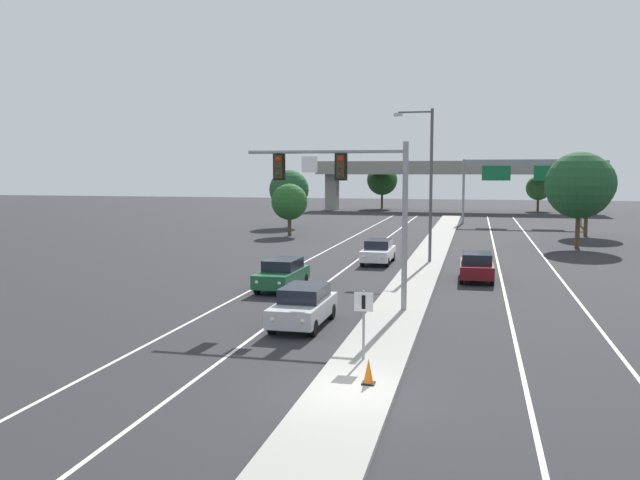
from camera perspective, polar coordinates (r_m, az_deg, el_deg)
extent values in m
plane|color=#28282B|center=(18.49, 2.67, -13.30)|extent=(260.00, 260.00, 0.00)
cube|color=#9E9B93|center=(35.81, 8.05, -3.78)|extent=(2.40, 110.00, 0.15)
cube|color=silver|center=(43.32, 2.71, -2.13)|extent=(0.14, 100.00, 0.01)
cube|color=silver|center=(42.62, 15.24, -2.47)|extent=(0.14, 100.00, 0.01)
cube|color=silver|center=(44.04, -1.51, -2.00)|extent=(0.14, 100.00, 0.01)
cube|color=silver|center=(42.86, 19.66, -2.56)|extent=(0.14, 100.00, 0.01)
cylinder|color=gray|center=(28.33, 7.35, 1.16)|extent=(0.24, 0.24, 7.20)
cylinder|color=gray|center=(28.83, 0.44, 7.66)|extent=(6.99, 0.16, 0.16)
cube|color=black|center=(28.71, 1.83, 6.36)|extent=(0.56, 0.06, 1.20)
cube|color=#38330F|center=(28.67, 1.81, 6.36)|extent=(0.32, 0.32, 1.00)
sphere|color=red|center=(28.50, 1.75, 7.01)|extent=(0.22, 0.22, 0.22)
sphere|color=#282828|center=(28.50, 1.75, 6.37)|extent=(0.22, 0.22, 0.22)
sphere|color=#282828|center=(28.50, 1.74, 5.72)|extent=(0.22, 0.22, 0.22)
cube|color=black|center=(29.39, -3.55, 6.35)|extent=(0.56, 0.06, 1.20)
cube|color=#38330F|center=(29.36, -3.57, 6.35)|extent=(0.32, 0.32, 1.00)
sphere|color=red|center=(29.20, -3.68, 6.98)|extent=(0.22, 0.22, 0.22)
sphere|color=#282828|center=(29.19, -3.67, 6.35)|extent=(0.22, 0.22, 0.22)
sphere|color=#282828|center=(29.19, -3.67, 5.72)|extent=(0.22, 0.22, 0.22)
cube|color=white|center=(28.96, -0.92, 6.56)|extent=(0.70, 0.04, 0.70)
cylinder|color=gray|center=(21.06, 3.80, -7.36)|extent=(0.08, 0.08, 2.20)
cube|color=white|center=(20.87, 3.80, -5.37)|extent=(0.60, 0.03, 0.60)
cube|color=black|center=(20.85, 3.79, -5.38)|extent=(0.12, 0.01, 0.44)
cylinder|color=#4C4C51|center=(43.88, 9.58, 4.64)|extent=(0.20, 0.20, 10.00)
cylinder|color=#4C4C51|center=(44.12, 8.24, 10.91)|extent=(2.20, 0.12, 0.12)
cube|color=#B7B7B2|center=(44.23, 6.79, 10.72)|extent=(0.56, 0.28, 0.20)
cube|color=#B7B7BC|center=(26.13, -1.46, -6.03)|extent=(1.85, 4.42, 0.70)
cube|color=black|center=(26.21, -1.34, -4.58)|extent=(1.61, 2.39, 0.56)
sphere|color=#EAE5C6|center=(23.91, -1.53, -7.03)|extent=(0.18, 0.18, 0.18)
sphere|color=#EAE5C6|center=(24.24, -4.17, -6.87)|extent=(0.18, 0.18, 0.18)
cylinder|color=black|center=(24.59, -0.59, -7.63)|extent=(0.23, 0.64, 0.64)
cylinder|color=black|center=(25.03, -4.17, -7.40)|extent=(0.23, 0.64, 0.64)
cylinder|color=black|center=(27.43, 1.00, -6.20)|extent=(0.23, 0.64, 0.64)
cylinder|color=black|center=(27.82, -2.23, -6.03)|extent=(0.23, 0.64, 0.64)
cube|color=#195633|center=(34.14, -3.33, -3.20)|extent=(1.90, 4.44, 0.70)
cube|color=black|center=(34.25, -3.22, -2.10)|extent=(1.64, 2.41, 0.56)
sphere|color=#EAE5C6|center=(31.91, -3.56, -3.75)|extent=(0.18, 0.18, 0.18)
sphere|color=#EAE5C6|center=(32.29, -5.50, -3.65)|extent=(0.18, 0.18, 0.18)
cylinder|color=black|center=(32.55, -2.80, -4.27)|extent=(0.23, 0.64, 0.64)
cylinder|color=black|center=(33.06, -5.45, -4.13)|extent=(0.23, 0.64, 0.64)
cylinder|color=black|center=(35.38, -1.34, -3.44)|extent=(0.23, 0.64, 0.64)
cylinder|color=black|center=(35.85, -3.81, -3.33)|extent=(0.23, 0.64, 0.64)
cube|color=silver|center=(43.82, 5.05, -1.18)|extent=(1.81, 4.40, 0.70)
cube|color=black|center=(43.96, 5.10, -0.33)|extent=(1.59, 2.38, 0.56)
sphere|color=#EAE5C6|center=(41.59, 5.40, -1.50)|extent=(0.18, 0.18, 0.18)
sphere|color=#EAE5C6|center=(41.77, 3.83, -1.45)|extent=(0.18, 0.18, 0.18)
cylinder|color=black|center=(42.28, 5.82, -1.92)|extent=(0.22, 0.64, 0.64)
cylinder|color=black|center=(42.52, 3.69, -1.86)|extent=(0.22, 0.64, 0.64)
cylinder|color=black|center=(45.23, 6.33, -1.42)|extent=(0.22, 0.64, 0.64)
cylinder|color=black|center=(45.46, 4.33, -1.36)|extent=(0.22, 0.64, 0.64)
cube|color=#5B0F14|center=(38.01, 13.39, -2.41)|extent=(1.88, 4.43, 0.70)
cube|color=black|center=(37.71, 13.42, -1.51)|extent=(1.63, 2.40, 0.56)
sphere|color=#EAE5C6|center=(40.16, 12.51, -1.88)|extent=(0.18, 0.18, 0.18)
sphere|color=#EAE5C6|center=(40.18, 14.16, -1.91)|extent=(0.18, 0.18, 0.18)
cylinder|color=black|center=(39.54, 12.18, -2.58)|extent=(0.23, 0.64, 0.64)
cylinder|color=black|center=(39.57, 14.50, -2.63)|extent=(0.23, 0.64, 0.64)
cylinder|color=black|center=(36.58, 12.16, -3.26)|extent=(0.23, 0.64, 0.64)
cylinder|color=black|center=(36.61, 14.67, -3.32)|extent=(0.23, 0.64, 0.64)
cube|color=black|center=(18.97, 4.21, -12.26)|extent=(0.36, 0.36, 0.04)
cone|color=orange|center=(18.86, 4.22, -11.19)|extent=(0.28, 0.28, 0.70)
cylinder|color=gray|center=(78.85, 12.30, 4.11)|extent=(0.28, 0.28, 7.50)
cylinder|color=gray|center=(79.67, 21.71, 3.85)|extent=(0.28, 0.28, 7.50)
cube|color=gray|center=(78.97, 17.11, 6.42)|extent=(13.00, 0.36, 0.70)
cube|color=#0F6033|center=(78.63, 15.00, 5.61)|extent=(3.20, 0.08, 1.70)
cube|color=#0F6033|center=(78.99, 19.17, 5.49)|extent=(3.20, 0.08, 1.70)
cube|color=gray|center=(102.65, 11.65, 5.89)|extent=(42.40, 6.40, 1.10)
cube|color=gray|center=(99.65, 11.60, 6.47)|extent=(42.40, 0.36, 0.90)
cube|color=gray|center=(105.07, 1.06, 4.17)|extent=(1.80, 2.40, 5.65)
cube|color=gray|center=(103.88, 22.27, 3.71)|extent=(1.80, 2.40, 5.65)
cylinder|color=#4C3823|center=(56.34, 21.39, 0.81)|extent=(0.36, 0.36, 2.90)
sphere|color=#1E4C28|center=(56.16, 21.53, 4.44)|extent=(5.30, 5.30, 5.30)
cylinder|color=#4C3823|center=(107.03, 18.33, 2.94)|extent=(0.36, 0.36, 2.05)
sphere|color=#387533|center=(106.94, 18.37, 4.29)|extent=(3.75, 3.75, 3.75)
cylinder|color=#4C3823|center=(109.04, 5.38, 3.44)|extent=(0.36, 0.36, 2.73)
sphere|color=#235623|center=(108.94, 5.40, 5.20)|extent=(4.98, 4.98, 4.98)
cylinder|color=#4C3823|center=(72.48, -2.68, 2.06)|extent=(0.36, 0.36, 2.37)
sphere|color=#1E4C28|center=(72.34, -2.70, 4.37)|extent=(4.34, 4.34, 4.34)
cylinder|color=#4C3823|center=(67.14, 22.01, 1.54)|extent=(0.36, 0.36, 2.87)
sphere|color=#1E4C28|center=(66.99, 22.13, 4.55)|extent=(5.24, 5.24, 5.24)
cylinder|color=#4C3823|center=(62.43, -2.65, 1.21)|extent=(0.36, 0.36, 1.87)
sphere|color=#235623|center=(62.28, -2.66, 3.32)|extent=(3.42, 3.42, 3.42)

